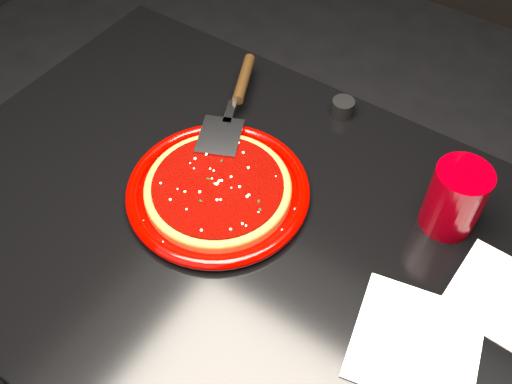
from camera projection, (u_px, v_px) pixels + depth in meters
table at (252, 330)px, 1.25m from camera, size 1.20×0.80×0.75m
plate at (218, 191)px, 1.00m from camera, size 0.42×0.42×0.02m
pizza_crust at (218, 190)px, 1.00m from camera, size 0.34×0.34×0.01m
pizza_crust_rim at (218, 187)px, 0.99m from camera, size 0.34×0.34×0.02m
pizza_sauce at (218, 186)px, 0.99m from camera, size 0.30×0.30×0.01m
parmesan_dusting at (218, 183)px, 0.98m from camera, size 0.22×0.22×0.01m
basil_flecks at (218, 184)px, 0.98m from camera, size 0.20×0.20×0.00m
pizza_server at (234, 104)px, 1.10m from camera, size 0.22×0.33×0.02m
cup at (455, 199)px, 0.92m from camera, size 0.11×0.11×0.13m
napkin_a at (416, 343)px, 0.83m from camera, size 0.21×0.21×0.00m
napkin_b at (501, 296)px, 0.88m from camera, size 0.15×0.16×0.00m
ramekin at (343, 108)px, 1.12m from camera, size 0.05×0.05×0.03m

